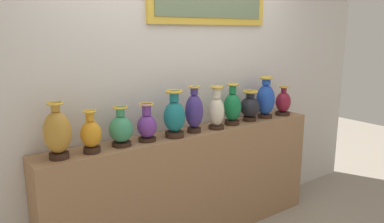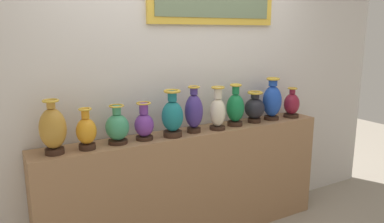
# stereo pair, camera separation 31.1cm
# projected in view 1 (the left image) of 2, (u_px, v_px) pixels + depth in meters

# --- Properties ---
(display_shelf) EXTENTS (2.65, 0.32, 1.01)m
(display_shelf) POSITION_uv_depth(u_px,v_px,m) (192.00, 186.00, 3.26)
(display_shelf) COLOR #99704C
(display_shelf) RESTS_ON ground_plane
(back_wall) EXTENTS (4.95, 0.14, 3.11)m
(back_wall) POSITION_uv_depth(u_px,v_px,m) (178.00, 63.00, 3.21)
(back_wall) COLOR silver
(back_wall) RESTS_ON ground_plane
(vase_ochre) EXTENTS (0.18, 0.18, 0.39)m
(vase_ochre) POSITION_uv_depth(u_px,v_px,m) (57.00, 133.00, 2.44)
(vase_ochre) COLOR #382319
(vase_ochre) RESTS_ON display_shelf
(vase_amber) EXTENTS (0.15, 0.15, 0.31)m
(vase_amber) POSITION_uv_depth(u_px,v_px,m) (91.00, 134.00, 2.57)
(vase_amber) COLOR #382319
(vase_amber) RESTS_ON display_shelf
(vase_jade) EXTENTS (0.18, 0.18, 0.30)m
(vase_jade) POSITION_uv_depth(u_px,v_px,m) (121.00, 129.00, 2.73)
(vase_jade) COLOR #382319
(vase_jade) RESTS_ON display_shelf
(vase_violet) EXTENTS (0.15, 0.15, 0.30)m
(vase_violet) POSITION_uv_depth(u_px,v_px,m) (147.00, 125.00, 2.85)
(vase_violet) COLOR #382319
(vase_violet) RESTS_ON display_shelf
(vase_teal) EXTENTS (0.18, 0.18, 0.39)m
(vase_teal) POSITION_uv_depth(u_px,v_px,m) (174.00, 117.00, 2.95)
(vase_teal) COLOR #382319
(vase_teal) RESTS_ON display_shelf
(vase_indigo) EXTENTS (0.15, 0.15, 0.40)m
(vase_indigo) POSITION_uv_depth(u_px,v_px,m) (194.00, 111.00, 3.09)
(vase_indigo) COLOR #382319
(vase_indigo) RESTS_ON display_shelf
(vase_ivory) EXTENTS (0.14, 0.14, 0.38)m
(vase_ivory) POSITION_uv_depth(u_px,v_px,m) (217.00, 111.00, 3.21)
(vase_ivory) COLOR #382319
(vase_ivory) RESTS_ON display_shelf
(vase_emerald) EXTENTS (0.16, 0.16, 0.38)m
(vase_emerald) POSITION_uv_depth(u_px,v_px,m) (232.00, 107.00, 3.35)
(vase_emerald) COLOR #382319
(vase_emerald) RESTS_ON display_shelf
(vase_onyx) EXTENTS (0.19, 0.19, 0.30)m
(vase_onyx) POSITION_uv_depth(u_px,v_px,m) (250.00, 106.00, 3.50)
(vase_onyx) COLOR #382319
(vase_onyx) RESTS_ON display_shelf
(vase_sapphire) EXTENTS (0.18, 0.18, 0.41)m
(vase_sapphire) POSITION_uv_depth(u_px,v_px,m) (266.00, 99.00, 3.61)
(vase_sapphire) COLOR #382319
(vase_sapphire) RESTS_ON display_shelf
(vase_burgundy) EXTENTS (0.15, 0.15, 0.30)m
(vase_burgundy) POSITION_uv_depth(u_px,v_px,m) (283.00, 103.00, 3.75)
(vase_burgundy) COLOR #382319
(vase_burgundy) RESTS_ON display_shelf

